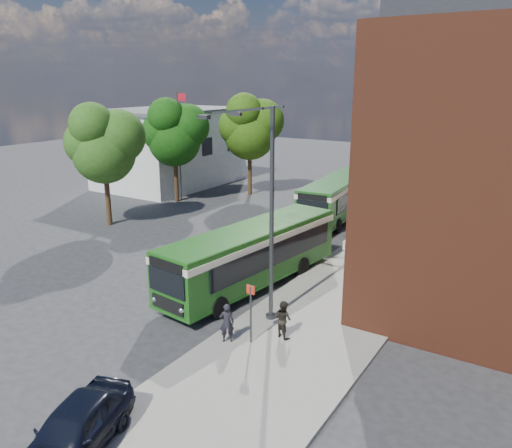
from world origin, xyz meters
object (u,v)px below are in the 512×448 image
Objects in this scene: parked_car at (74,430)px; bus_front at (252,251)px; street_lamp at (264,212)px; bus_rear at (339,194)px.

bus_front is at bearing 82.97° from parked_car.
street_lamp is 0.79× the size of bus_front.
street_lamp is at bearing -49.79° from bus_front.
street_lamp is 0.80× the size of bus_rear.
bus_front is 12.81m from parked_car.
bus_front reaches higher than parked_car.
street_lamp reaches higher than parked_car.
bus_rear is (-1.45, 14.22, -0.00)m from bus_front.
street_lamp reaches higher than bus_front.
bus_rear is at bearing 95.82° from bus_front.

